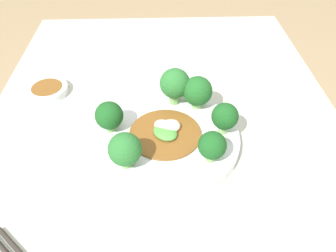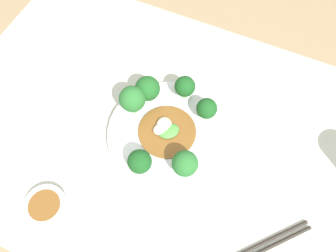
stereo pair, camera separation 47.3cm
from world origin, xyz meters
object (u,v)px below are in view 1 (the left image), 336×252
(broccoli_north, at_px, (109,117))
(broccoli_northwest, at_px, (125,150))
(broccoli_southeast, at_px, (198,91))
(stirfry_center, at_px, (168,131))
(plate, at_px, (168,138))
(broccoli_east, at_px, (175,84))
(broccoli_southwest, at_px, (212,146))
(sauce_dish, at_px, (47,90))
(broccoli_south, at_px, (225,117))

(broccoli_north, xyz_separation_m, broccoli_northwest, (-0.08, -0.03, 0.00))
(broccoli_southeast, bearing_deg, stirfry_center, 141.65)
(plate, distance_m, broccoli_east, 0.11)
(broccoli_southeast, xyz_separation_m, stirfry_center, (-0.07, 0.06, -0.03))
(broccoli_north, distance_m, stirfry_center, 0.11)
(broccoli_southwest, relative_size, broccoli_north, 0.96)
(plate, relative_size, sauce_dish, 3.06)
(plate, bearing_deg, broccoli_south, -88.47)
(broccoli_southwest, height_order, broccoli_southeast, broccoli_southeast)
(plate, height_order, broccoli_southwest, broccoli_southwest)
(broccoli_north, bearing_deg, stirfry_center, -95.92)
(plate, relative_size, broccoli_south, 4.38)
(broccoli_east, relative_size, broccoli_south, 1.22)
(broccoli_south, distance_m, sauce_dish, 0.39)
(broccoli_southwest, xyz_separation_m, broccoli_southeast, (0.14, 0.01, 0.00))
(broccoli_southeast, height_order, stirfry_center, broccoli_southeast)
(broccoli_southeast, xyz_separation_m, sauce_dish, (0.08, 0.31, -0.05))
(broccoli_east, bearing_deg, broccoli_southeast, -110.90)
(broccoli_east, bearing_deg, broccoli_south, -137.80)
(broccoli_east, xyz_separation_m, broccoli_north, (-0.08, 0.12, -0.01))
(broccoli_east, bearing_deg, stirfry_center, 169.60)
(plate, bearing_deg, sauce_dish, 57.81)
(broccoli_south, height_order, broccoli_northwest, broccoli_northwest)
(sauce_dish, bearing_deg, broccoli_south, -114.02)
(sauce_dish, bearing_deg, broccoli_southwest, -124.60)
(broccoli_northwest, bearing_deg, broccoli_southeast, -41.46)
(broccoli_southwest, relative_size, broccoli_south, 0.92)
(broccoli_north, bearing_deg, sauce_dish, 45.90)
(sauce_dish, bearing_deg, broccoli_northwest, -141.14)
(stirfry_center, bearing_deg, broccoli_northwest, 135.59)
(broccoli_southwest, distance_m, broccoli_southeast, 0.14)
(broccoli_northwest, bearing_deg, broccoli_south, -67.04)
(broccoli_east, bearing_deg, sauce_dish, 76.15)
(broccoli_southwest, xyz_separation_m, broccoli_south, (0.07, -0.03, 0.00))
(broccoli_southwest, relative_size, broccoli_east, 0.75)
(broccoli_east, bearing_deg, plate, 169.79)
(plate, relative_size, broccoli_north, 4.55)
(broccoli_south, relative_size, broccoli_southeast, 0.92)
(broccoli_north, bearing_deg, broccoli_northwest, -158.13)
(broccoli_northwest, bearing_deg, plate, -45.42)
(broccoli_northwest, distance_m, sauce_dish, 0.30)
(broccoli_north, height_order, stirfry_center, broccoli_north)
(broccoli_southwest, bearing_deg, sauce_dish, 55.40)
(sauce_dish, bearing_deg, broccoli_north, -134.10)
(sauce_dish, bearing_deg, broccoli_southeast, -104.83)
(broccoli_south, relative_size, broccoli_northwest, 0.96)
(plate, height_order, broccoli_northwest, broccoli_northwest)
(broccoli_south, xyz_separation_m, broccoli_north, (0.01, 0.20, -0.00))
(broccoli_southeast, distance_m, broccoli_northwest, 0.20)
(broccoli_south, bearing_deg, broccoli_southwest, 154.70)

